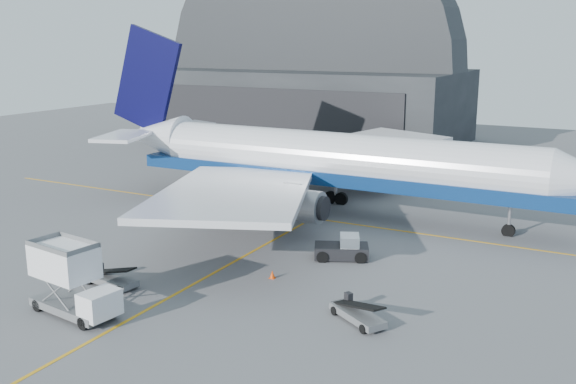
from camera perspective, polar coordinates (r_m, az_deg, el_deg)
The scene contains 9 objects.
ground at distance 45.89m, azimuth -8.83°, elevation -8.34°, with size 200.00×200.00×0.00m, color #565659.
taxi_lines at distance 55.91m, azimuth -1.07°, elevation -4.16°, with size 80.00×42.12×0.02m.
hangar at distance 110.12m, azimuth 2.08°, elevation 9.56°, with size 50.00×28.30×28.00m.
airliner at distance 63.75m, azimuth 3.06°, elevation 2.85°, with size 53.22×51.61×18.68m.
catering_truck at distance 42.50m, azimuth -18.71°, elevation -7.49°, with size 6.67×3.21×4.41m.
pushback_tug at distance 51.02m, azimuth 4.91°, elevation -5.09°, with size 4.80×3.86×1.95m.
belt_loader_a at distance 47.10m, azimuth -15.52°, elevation -7.42°, with size 4.57×1.95×1.72m.
belt_loader_b at distance 40.20m, azimuth 6.17°, elevation -10.68°, with size 4.28×3.42×1.69m.
traffic_cone at distance 46.85m, azimuth -1.40°, elevation -7.34°, with size 0.41×0.41×0.59m.
Camera 1 is at (25.84, -33.97, 16.85)m, focal length 40.00 mm.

